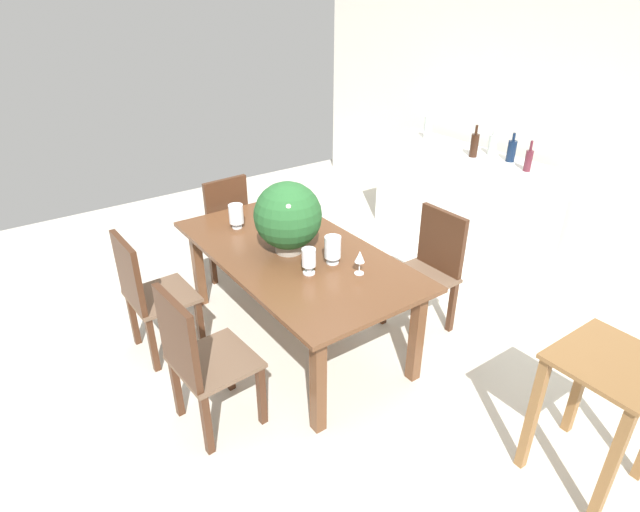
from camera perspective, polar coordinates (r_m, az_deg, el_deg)
The scene contains 19 objects.
ground_plane at distance 4.13m, azimuth -0.56°, elevation -8.01°, with size 7.04×7.04×0.00m, color beige.
back_wall at distance 5.39m, azimuth 23.42°, elevation 13.71°, with size 6.40×0.10×2.60m, color silver.
dining_table at distance 3.69m, azimuth -2.85°, elevation -0.71°, with size 1.96×1.03×0.74m.
chair_far_right at distance 4.00m, azimuth 12.13°, elevation -0.96°, with size 0.46×0.44×0.95m.
chair_near_right at distance 3.07m, azimuth -13.41°, elevation -10.80°, with size 0.49×0.47×0.97m.
chair_head_end at distance 4.71m, azimuth -10.77°, elevation 3.76°, with size 0.48×0.46×0.96m.
chair_near_left at distance 3.78m, azimuth -18.66°, elevation -3.67°, with size 0.48×0.45×0.95m.
flower_centerpiece at distance 3.54m, azimuth -3.58°, elevation 4.39°, with size 0.47×0.47×0.51m.
crystal_vase_left at distance 3.32m, azimuth -1.25°, elevation -0.32°, with size 0.09×0.09×0.18m.
crystal_vase_center_near at distance 4.02m, azimuth -9.30°, elevation 4.57°, with size 0.11×0.11×0.19m.
crystal_vase_right at distance 3.44m, azimuth 1.42°, elevation 0.91°, with size 0.11×0.11×0.20m.
wine_glass at distance 3.32m, azimuth 4.47°, elevation -0.17°, with size 0.07×0.07×0.17m.
kitchen_counter at distance 5.44m, azimuth 15.31°, elevation 6.06°, with size 1.89×0.60×0.97m, color white.
wine_bottle_dark at distance 5.67m, azimuth 11.87°, elevation 13.80°, with size 0.08×0.08×0.30m.
wine_bottle_clear at distance 5.28m, azimuth 18.62°, elevation 11.66°, with size 0.08×0.08×0.24m.
wine_bottle_amber at distance 4.89m, azimuth 22.14°, elevation 9.84°, with size 0.06×0.06×0.27m.
wine_bottle_tall at distance 5.12m, azimuth 20.52°, elevation 10.91°, with size 0.08×0.08×0.26m.
wine_bottle_green at distance 5.16m, azimuth 16.76°, elevation 11.73°, with size 0.08×0.08×0.30m.
side_table at distance 3.08m, azimuth 28.91°, elevation -13.25°, with size 0.50×0.54×0.79m.
Camera 1 is at (2.75, -1.90, 2.42)m, focal length 28.82 mm.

